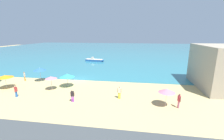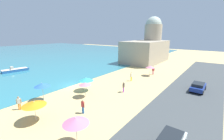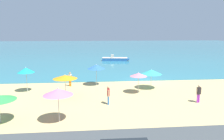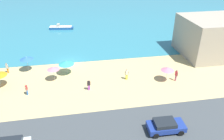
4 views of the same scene
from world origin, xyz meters
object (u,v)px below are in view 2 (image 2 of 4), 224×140
(beach_umbrella_2, at_px, (150,67))
(beach_umbrella_7, at_px, (34,104))
(harbor_fortress, at_px, (148,47))
(bather_1, at_px, (124,86))
(bather_3, at_px, (83,106))
(skiff_nearshore, at_px, (15,70))
(bather_0, at_px, (153,70))
(beach_umbrella_5, at_px, (85,84))
(bather_4, at_px, (19,102))
(parked_car_1, at_px, (198,87))
(beach_umbrella_0, at_px, (76,121))
(beach_umbrella_4, at_px, (42,85))
(bather_2, at_px, (131,76))
(beach_umbrella_1, at_px, (86,79))

(beach_umbrella_2, xyz_separation_m, beach_umbrella_7, (-24.07, 2.58, -0.01))
(beach_umbrella_2, bearing_deg, harbor_fortress, 25.31)
(bather_1, height_order, bather_3, bather_3)
(bather_3, distance_m, skiff_nearshore, 28.33)
(bather_0, distance_m, skiff_nearshore, 33.23)
(beach_umbrella_5, bearing_deg, bather_4, 154.20)
(bather_3, bearing_deg, parked_car_1, -31.58)
(beach_umbrella_0, distance_m, harbor_fortress, 42.44)
(parked_car_1, bearing_deg, bather_0, 60.18)
(beach_umbrella_4, xyz_separation_m, bather_4, (-3.14, -0.12, -1.33))
(beach_umbrella_2, relative_size, bather_3, 1.36)
(bather_4, bearing_deg, bather_1, -30.00)
(beach_umbrella_5, bearing_deg, beach_umbrella_2, -10.43)
(skiff_nearshore, distance_m, harbor_fortress, 38.99)
(bather_2, bearing_deg, beach_umbrella_1, 159.55)
(skiff_nearshore, bearing_deg, beach_umbrella_7, -106.94)
(bather_3, bearing_deg, beach_umbrella_2, 0.61)
(beach_umbrella_7, xyz_separation_m, skiff_nearshore, (7.71, 25.30, -1.59))
(bather_1, bearing_deg, bather_2, 18.08)
(beach_umbrella_7, bearing_deg, beach_umbrella_2, -6.12)
(beach_umbrella_2, bearing_deg, beach_umbrella_4, 161.99)
(bather_1, bearing_deg, bather_0, 1.35)
(bather_4, xyz_separation_m, parked_car_1, (19.84, -16.58, -0.17))
(beach_umbrella_0, xyz_separation_m, bather_4, (-0.18, 10.35, -1.31))
(beach_umbrella_7, relative_size, skiff_nearshore, 0.41)
(beach_umbrella_5, xyz_separation_m, harbor_fortress, (33.42, 4.95, 2.77))
(bather_0, bearing_deg, beach_umbrella_0, -172.08)
(beach_umbrella_0, distance_m, bather_3, 5.37)
(beach_umbrella_1, relative_size, bather_3, 1.41)
(skiff_nearshore, bearing_deg, beach_umbrella_5, -90.37)
(harbor_fortress, bearing_deg, skiff_nearshore, 149.12)
(beach_umbrella_4, bearing_deg, bather_4, -177.75)
(beach_umbrella_5, relative_size, bather_0, 1.25)
(bather_1, bearing_deg, skiff_nearshore, 99.47)
(beach_umbrella_4, xyz_separation_m, bather_2, (15.08, -5.36, -1.29))
(beach_umbrella_0, distance_m, bather_0, 25.52)
(beach_umbrella_2, bearing_deg, beach_umbrella_5, 169.57)
(bather_4, relative_size, parked_car_1, 0.43)
(beach_umbrella_1, bearing_deg, skiff_nearshore, 94.16)
(beach_umbrella_2, bearing_deg, bather_2, 166.19)
(bather_4, bearing_deg, bather_2, -16.03)
(beach_umbrella_5, bearing_deg, bather_0, -10.18)
(bather_1, xyz_separation_m, harbor_fortress, (28.52, 8.48, 3.83))
(bather_2, distance_m, bather_3, 14.27)
(harbor_fortress, bearing_deg, beach_umbrella_0, -163.98)
(bather_2, relative_size, parked_car_1, 0.44)
(beach_umbrella_4, bearing_deg, beach_umbrella_5, -40.77)
(beach_umbrella_7, relative_size, bather_0, 1.34)
(beach_umbrella_0, distance_m, beach_umbrella_1, 12.44)
(beach_umbrella_7, relative_size, bather_4, 1.40)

